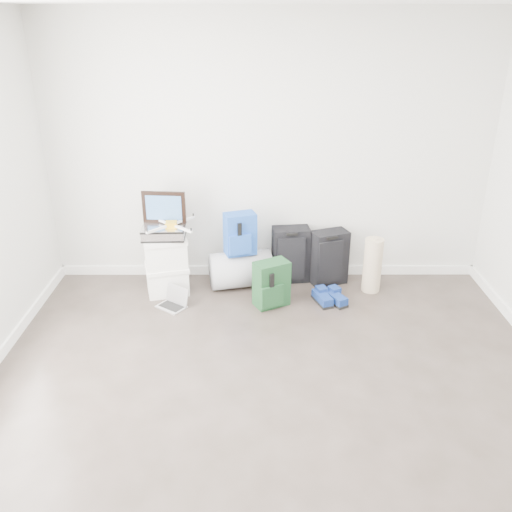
{
  "coord_description": "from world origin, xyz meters",
  "views": [
    {
      "loc": [
        -0.13,
        -2.87,
        2.62
      ],
      "look_at": [
        -0.13,
        1.9,
        0.48
      ],
      "focal_mm": 38.0,
      "sensor_mm": 36.0,
      "label": 1
    }
  ],
  "objects_px": {
    "briefcase": "(164,232)",
    "large_suitcase": "(291,255)",
    "boxes_stack": "(166,265)",
    "duffel_bag": "(241,269)",
    "carry_on": "(329,258)",
    "laptop": "(174,302)"
  },
  "relations": [
    {
      "from": "boxes_stack",
      "to": "briefcase",
      "type": "relative_size",
      "value": 1.47
    },
    {
      "from": "boxes_stack",
      "to": "carry_on",
      "type": "relative_size",
      "value": 1.04
    },
    {
      "from": "boxes_stack",
      "to": "duffel_bag",
      "type": "bearing_deg",
      "value": -4.76
    },
    {
      "from": "large_suitcase",
      "to": "briefcase",
      "type": "bearing_deg",
      "value": -174.06
    },
    {
      "from": "briefcase",
      "to": "duffel_bag",
      "type": "xyz_separation_m",
      "value": [
        0.75,
        0.13,
        -0.47
      ]
    },
    {
      "from": "carry_on",
      "to": "laptop",
      "type": "distance_m",
      "value": 1.67
    },
    {
      "from": "boxes_stack",
      "to": "large_suitcase",
      "type": "xyz_separation_m",
      "value": [
        1.27,
        0.27,
        -0.01
      ]
    },
    {
      "from": "duffel_bag",
      "to": "large_suitcase",
      "type": "xyz_separation_m",
      "value": [
        0.53,
        0.14,
        0.1
      ]
    },
    {
      "from": "duffel_bag",
      "to": "carry_on",
      "type": "xyz_separation_m",
      "value": [
        0.92,
        0.07,
        0.1
      ]
    },
    {
      "from": "briefcase",
      "to": "laptop",
      "type": "distance_m",
      "value": 0.69
    },
    {
      "from": "briefcase",
      "to": "large_suitcase",
      "type": "relative_size",
      "value": 0.69
    },
    {
      "from": "large_suitcase",
      "to": "laptop",
      "type": "bearing_deg",
      "value": -160.03
    },
    {
      "from": "duffel_bag",
      "to": "briefcase",
      "type": "bearing_deg",
      "value": 176.92
    },
    {
      "from": "briefcase",
      "to": "carry_on",
      "type": "xyz_separation_m",
      "value": [
        1.67,
        0.2,
        -0.37
      ]
    },
    {
      "from": "briefcase",
      "to": "large_suitcase",
      "type": "xyz_separation_m",
      "value": [
        1.27,
        0.27,
        -0.37
      ]
    },
    {
      "from": "briefcase",
      "to": "carry_on",
      "type": "distance_m",
      "value": 1.72
    },
    {
      "from": "boxes_stack",
      "to": "large_suitcase",
      "type": "height_order",
      "value": "boxes_stack"
    },
    {
      "from": "carry_on",
      "to": "duffel_bag",
      "type": "bearing_deg",
      "value": 163.81
    },
    {
      "from": "boxes_stack",
      "to": "duffel_bag",
      "type": "distance_m",
      "value": 0.77
    },
    {
      "from": "duffel_bag",
      "to": "large_suitcase",
      "type": "relative_size",
      "value": 1.05
    },
    {
      "from": "boxes_stack",
      "to": "large_suitcase",
      "type": "relative_size",
      "value": 1.02
    },
    {
      "from": "boxes_stack",
      "to": "large_suitcase",
      "type": "bearing_deg",
      "value": -2.67
    }
  ]
}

